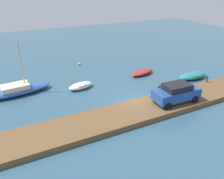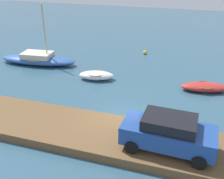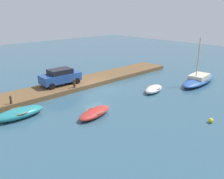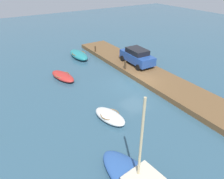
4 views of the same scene
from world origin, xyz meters
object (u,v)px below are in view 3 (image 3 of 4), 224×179
Objects in this scene: rowboat_teal at (19,113)px; parked_car at (60,77)px; mooring_post_west at (74,83)px; marker_buoy at (211,120)px; dinghy_white at (154,89)px; rowboat_red at (95,113)px; sailboat_blue at (199,79)px; mooring_post_mid_west at (11,100)px.

rowboat_teal is 0.91× the size of parked_car.
rowboat_teal is 7.19m from mooring_post_west.
mooring_post_west is 13.54m from marker_buoy.
rowboat_red is at bearing -8.70° from dinghy_white.
sailboat_blue is (-14.61, 1.23, 0.17)m from rowboat_red.
mooring_post_west is at bearing -74.90° from marker_buoy.
parked_car is (-6.11, -1.92, 0.54)m from mooring_post_mid_west.
sailboat_blue is at bearing 149.34° from mooring_post_west.
dinghy_white is 0.83× the size of rowboat_red.
rowboat_red is at bearing -10.74° from sailboat_blue.
mooring_post_west is 2.02m from parked_car.
rowboat_red is 6.54m from mooring_post_west.
dinghy_white is at bearing -108.68° from marker_buoy.
mooring_post_west is 0.21× the size of parked_car.
rowboat_teal is at bearing -46.26° from marker_buoy.
parked_car reaches higher than marker_buoy.
parked_car is (-1.78, -8.03, 1.06)m from rowboat_red.
rowboat_red is 7.51m from mooring_post_mid_west.
dinghy_white is at bearing 165.08° from rowboat_teal.
rowboat_red is 9.02m from marker_buoy.
mooring_post_mid_west is at bearing -27.12° from sailboat_blue.
dinghy_white is 13.27m from rowboat_teal.
parked_car reaches higher than dinghy_white.
sailboat_blue is at bearing 153.56° from dinghy_white.
marker_buoy is at bearing 133.71° from rowboat_teal.
sailboat_blue is 15.85m from parked_car.
mooring_post_mid_west is at bearing -36.00° from dinghy_white.
marker_buoy is at bearing 127.71° from mooring_post_mid_west.
parked_car is at bearing -75.09° from marker_buoy.
mooring_post_west is at bearing -122.24° from rowboat_red.
dinghy_white reaches higher than marker_buoy.
parked_car is at bearing -41.74° from sailboat_blue.
mooring_post_mid_west is at bearing 0.00° from mooring_post_west.
mooring_post_mid_west reaches higher than rowboat_teal.
sailboat_blue reaches higher than mooring_post_mid_west.
parked_car reaches higher than rowboat_red.
rowboat_teal is 5.97m from rowboat_red.
sailboat_blue reaches higher than rowboat_teal.
marker_buoy is at bearing 26.91° from sailboat_blue.
rowboat_teal is at bearing 35.77° from parked_car.
dinghy_white is 0.68× the size of parked_car.
sailboat_blue reaches higher than rowboat_red.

